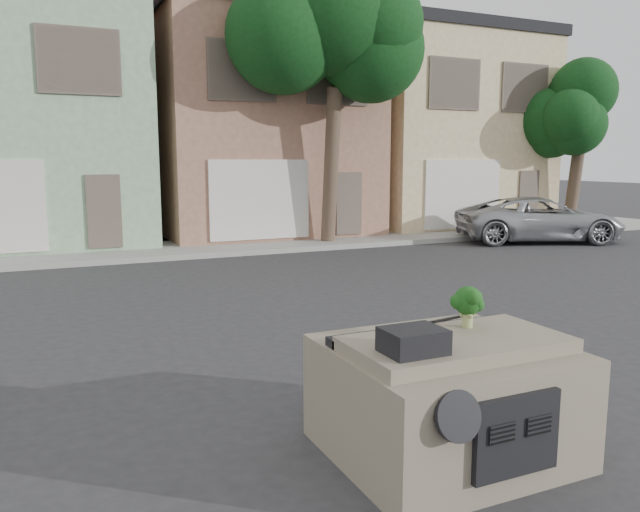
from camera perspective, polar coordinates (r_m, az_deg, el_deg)
ground_plane at (r=8.50m, az=-0.86°, el=-9.32°), size 120.00×120.00×0.00m
sidewalk at (r=18.37m, az=-14.18°, el=0.49°), size 40.00×3.00×0.15m
townhouse_mint at (r=21.93m, az=-25.73°, el=10.90°), size 7.20×8.20×7.55m
townhouse_tan at (r=23.10m, az=-6.43°, el=11.55°), size 7.20×8.20×7.55m
townhouse_beige at (r=26.43m, az=9.51°, el=11.13°), size 7.20×8.20×7.55m
silver_pickup at (r=21.54m, az=19.33°, el=1.25°), size 5.75×4.16×1.45m
tree_near at (r=19.14m, az=1.03°, el=13.61°), size 4.40×4.00×8.50m
tree_far at (r=25.08m, az=22.36°, el=8.96°), size 3.20×3.00×6.00m
car_dashboard at (r=5.86m, az=11.33°, el=-12.24°), size 2.00×1.80×1.12m
instrument_hump at (r=5.06m, az=8.52°, el=-7.67°), size 0.48×0.38×0.20m
wiper_arm at (r=6.13m, az=11.53°, el=-5.68°), size 0.69×0.15×0.02m
broccoli at (r=5.88m, az=13.37°, el=-4.50°), size 0.44×0.44×0.39m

